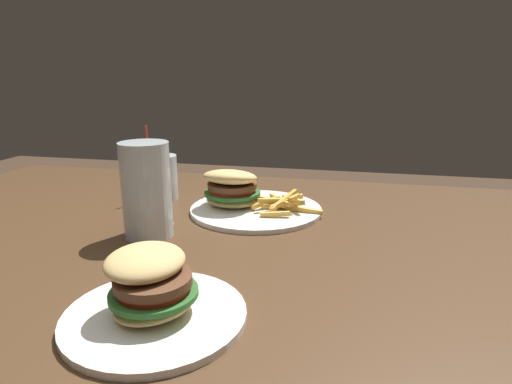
{
  "coord_description": "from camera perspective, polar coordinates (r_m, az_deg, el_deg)",
  "views": [
    {
      "loc": [
        -0.21,
        0.69,
        1.04
      ],
      "look_at": [
        -0.02,
        -0.19,
        0.79
      ],
      "focal_mm": 30.0,
      "sensor_mm": 36.0,
      "label": 1
    }
  ],
  "objects": [
    {
      "name": "juice_glass",
      "position": [
        1.07,
        -12.67,
        1.62
      ],
      "size": [
        0.08,
        0.08,
        0.18
      ],
      "color": "silver",
      "rests_on": "dining_table"
    },
    {
      "name": "meal_plate_near",
      "position": [
        0.95,
        -1.54,
        -0.77
      ],
      "size": [
        0.3,
        0.29,
        0.1
      ],
      "color": "white",
      "rests_on": "dining_table"
    },
    {
      "name": "dining_table",
      "position": [
        0.83,
        -4.11,
        -13.72
      ],
      "size": [
        1.66,
        1.04,
        0.74
      ],
      "color": "#4C331E",
      "rests_on": "ground_plane"
    },
    {
      "name": "meal_plate_far",
      "position": [
        0.56,
        -13.59,
        -13.36
      ],
      "size": [
        0.23,
        0.23,
        0.1
      ],
      "color": "white",
      "rests_on": "dining_table"
    },
    {
      "name": "spoon",
      "position": [
        0.88,
        -12.28,
        -4.09
      ],
      "size": [
        0.08,
        0.17,
        0.02
      ],
      "rotation": [
        0.0,
        0.0,
        1.9
      ],
      "color": "silver",
      "rests_on": "dining_table"
    },
    {
      "name": "beer_glass",
      "position": [
        0.82,
        -14.4,
        0.1
      ],
      "size": [
        0.09,
        0.09,
        0.18
      ],
      "color": "silver",
      "rests_on": "dining_table"
    }
  ]
}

